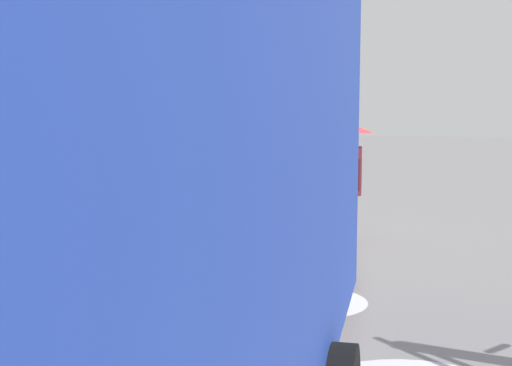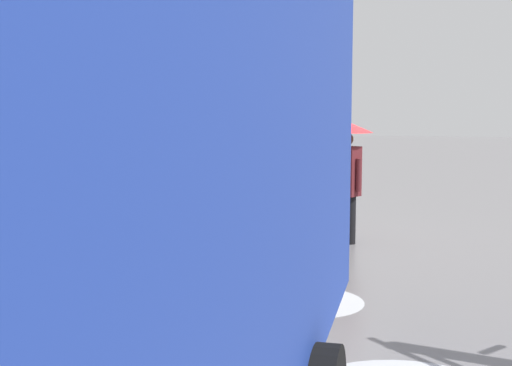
{
  "view_description": "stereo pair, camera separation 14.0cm",
  "coord_description": "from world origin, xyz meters",
  "views": [
    {
      "loc": [
        -2.02,
        11.74,
        2.3
      ],
      "look_at": [
        0.75,
        1.01,
        1.05
      ],
      "focal_mm": 46.6,
      "sensor_mm": 36.0,
      "label": 1
    },
    {
      "loc": [
        -2.15,
        11.7,
        2.3
      ],
      "look_at": [
        0.75,
        1.01,
        1.05
      ],
      "focal_mm": 46.6,
      "sensor_mm": 36.0,
      "label": 2
    }
  ],
  "objects": [
    {
      "name": "pedestrian_pink_side",
      "position": [
        0.3,
        1.82,
        1.57
      ],
      "size": [
        1.04,
        1.04,
        2.15
      ],
      "color": "black",
      "rests_on": "ground"
    },
    {
      "name": "cargo_van_parked_right",
      "position": [
        3.97,
        -0.39,
        1.18
      ],
      "size": [
        2.21,
        5.35,
        2.6
      ],
      "color": "white",
      "rests_on": "ground"
    },
    {
      "name": "hand_dolly_boxes",
      "position": [
        1.48,
        0.11,
        0.68
      ],
      "size": [
        0.6,
        0.77,
        1.32
      ],
      "color": "#515156",
      "rests_on": "ground"
    },
    {
      "name": "pedestrian_white_side",
      "position": [
        1.54,
        -0.41,
        1.58
      ],
      "size": [
        1.04,
        1.04,
        2.15
      ],
      "color": "black",
      "rests_on": "ground"
    },
    {
      "name": "slush_patch_mid_street",
      "position": [
        -0.74,
        4.09,
        0.0
      ],
      "size": [
        1.32,
        1.32,
        0.01
      ],
      "primitive_type": "cylinder",
      "color": "silver",
      "rests_on": "ground"
    },
    {
      "name": "pedestrian_black_side",
      "position": [
        0.04,
        -1.01,
        1.57
      ],
      "size": [
        1.04,
        1.04,
        2.15
      ],
      "color": "black",
      "rests_on": "ground"
    },
    {
      "name": "shopping_cart_vendor",
      "position": [
        0.18,
        0.6,
        0.57
      ],
      "size": [
        0.75,
        0.94,
        1.04
      ],
      "color": "#1951B2",
      "rests_on": "ground"
    },
    {
      "name": "pedestrian_far_side",
      "position": [
        -0.65,
        0.45,
        1.58
      ],
      "size": [
        1.04,
        1.04,
        2.15
      ],
      "color": "black",
      "rests_on": "ground"
    },
    {
      "name": "ground_plane",
      "position": [
        0.0,
        0.0,
        0.0
      ],
      "size": [
        90.0,
        90.0,
        0.0
      ],
      "primitive_type": "plane",
      "color": "slate"
    }
  ]
}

